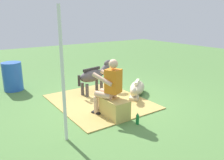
# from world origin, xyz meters

# --- Properties ---
(ground_plane) EXTENTS (24.00, 24.00, 0.00)m
(ground_plane) POSITION_xyz_m (0.00, 0.00, 0.00)
(ground_plane) COLOR #568442
(hay_patch) EXTENTS (2.64, 2.19, 0.02)m
(hay_patch) POSITION_xyz_m (0.19, 0.26, 0.01)
(hay_patch) COLOR tan
(hay_patch) RESTS_ON ground
(hay_bale) EXTENTS (0.67, 0.40, 0.44)m
(hay_bale) POSITION_xyz_m (-0.80, 0.49, 0.22)
(hay_bale) COLOR tan
(hay_bale) RESTS_ON ground
(person_seated) EXTENTS (0.72, 0.58, 1.32)m
(person_seated) POSITION_xyz_m (-0.65, 0.53, 0.72)
(person_seated) COLOR #D8AD8C
(person_seated) RESTS_ON ground
(pony_standing) EXTENTS (0.51, 1.33, 0.91)m
(pony_standing) POSITION_xyz_m (0.88, 0.02, 0.55)
(pony_standing) COLOR #4C4747
(pony_standing) RESTS_ON ground
(pony_lying) EXTENTS (1.08, 1.19, 0.42)m
(pony_lying) POSITION_xyz_m (0.06, -0.90, 0.19)
(pony_lying) COLOR beige
(pony_lying) RESTS_ON ground
(soda_bottle) EXTENTS (0.07, 0.07, 0.26)m
(soda_bottle) POSITION_xyz_m (-1.35, 0.29, 0.13)
(soda_bottle) COLOR #197233
(soda_bottle) RESTS_ON ground
(water_barrel) EXTENTS (0.57, 0.57, 0.86)m
(water_barrel) POSITION_xyz_m (2.55, 1.90, 0.43)
(water_barrel) COLOR blue
(water_barrel) RESTS_ON ground
(tent_pole_left) EXTENTS (0.06, 0.06, 2.39)m
(tent_pole_left) POSITION_xyz_m (-1.07, 1.77, 1.19)
(tent_pole_left) COLOR silver
(tent_pole_left) RESTS_ON ground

